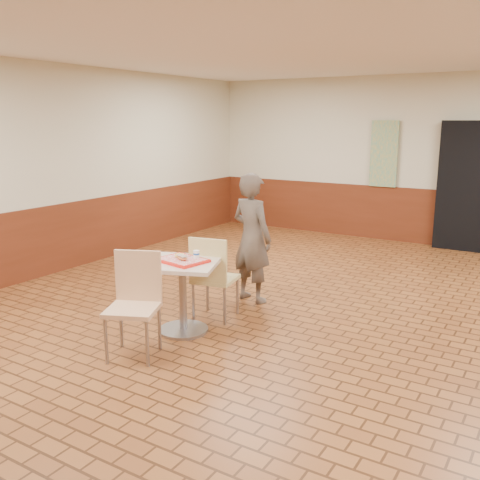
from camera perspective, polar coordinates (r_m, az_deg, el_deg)
The scene contains 11 objects.
room_shell at distance 5.42m, azimuth 5.84°, elevation 5.16°, with size 8.01×10.01×3.01m.
wainscot_band at distance 5.64m, azimuth 5.61°, elevation -4.96°, with size 8.00×10.00×1.00m.
promo_poster at distance 10.23m, azimuth 15.11°, elevation 8.86°, with size 0.50×0.03×1.20m, color gray.
main_table at distance 5.65m, azimuth -6.15°, elevation -4.76°, with size 0.73×0.73×0.77m.
chair_main_front at distance 5.19m, azimuth -11.14°, elevation -6.10°, with size 0.60×0.60×0.99m.
chair_main_back at distance 5.95m, azimuth -2.95°, elevation -3.61°, with size 0.52×0.52×0.96m.
customer at distance 6.52m, azimuth 1.28°, elevation 0.21°, with size 0.58×0.38×1.59m, color brown.
serving_tray at distance 5.57m, azimuth -6.22°, elevation -2.15°, with size 0.48×0.38×0.03m.
ring_donut at distance 5.64m, azimuth -6.46°, elevation -1.64°, with size 0.11×0.11×0.03m, color #EECD56.
long_john_donut at distance 5.52m, azimuth -6.21°, elevation -1.90°, with size 0.17×0.13×0.05m.
paper_cup at distance 5.58m, azimuth -4.68°, elevation -1.51°, with size 0.06×0.06×0.08m.
Camera 1 is at (2.34, -4.84, 2.20)m, focal length 40.00 mm.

